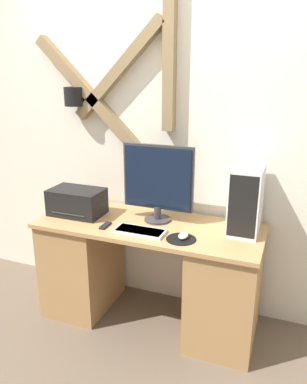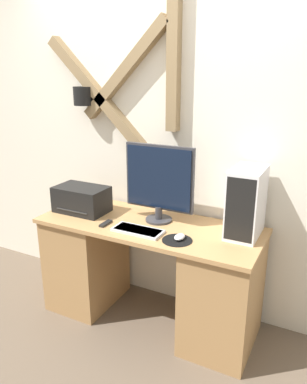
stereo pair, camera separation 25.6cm
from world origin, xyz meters
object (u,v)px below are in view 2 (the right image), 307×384
keyboard (138,231)px  remote_control (106,223)px  computer_tower (246,202)px  monitor (159,181)px  mouse (180,237)px  printer (82,199)px

keyboard → remote_control: (-0.27, 0.01, -0.00)m
keyboard → computer_tower: 0.73m
monitor → mouse: (0.26, -0.23, -0.28)m
keyboard → remote_control: bearing=178.9°
monitor → printer: monitor is taller
monitor → remote_control: 0.48m
keyboard → printer: size_ratio=0.87×
mouse → printer: bearing=171.6°
computer_tower → monitor: bearing=-176.5°
monitor → mouse: size_ratio=5.68×
remote_control → monitor: bearing=38.6°
monitor → keyboard: monitor is taller
mouse → computer_tower: (0.35, 0.27, 0.21)m
printer → remote_control: bearing=-23.9°
computer_tower → keyboard: bearing=-156.3°
keyboard → remote_control: size_ratio=2.88×
printer → monitor: bearing=9.6°
mouse → printer: (-0.87, 0.13, 0.08)m
keyboard → printer: 0.60m
computer_tower → printer: (-1.22, -0.14, -0.13)m
printer → mouse: bearing=-8.4°
keyboard → remote_control: 0.27m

